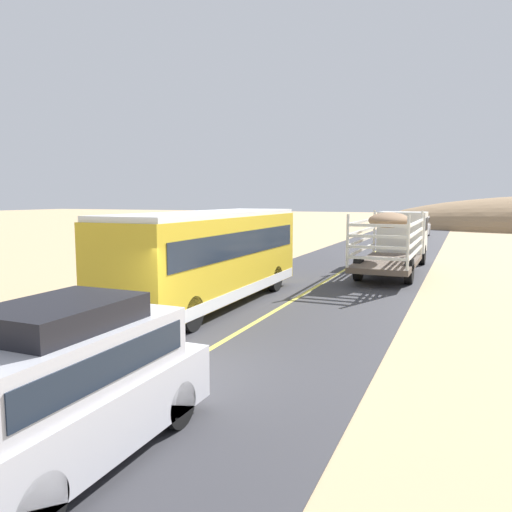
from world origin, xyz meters
The scene contains 7 objects.
ground_plane centered at (0.00, 0.00, 0.00)m, with size 240.00×240.00×0.00m, color tan.
road_surface centered at (0.00, 0.00, 0.01)m, with size 8.00×120.00×0.02m, color #38383D.
road_centre_line centered at (0.00, 0.00, 0.02)m, with size 0.16×117.60×0.00m, color #D8CC4C.
suv_near centered at (0.66, -3.66, 1.15)m, with size 1.90×4.62×2.29m.
livestock_truck centered at (2.38, 17.76, 1.79)m, with size 2.53×9.70×3.02m.
bus centered at (-2.36, 6.18, 1.75)m, with size 2.54×10.00×3.21m.
car_far centered at (1.45, 40.61, 1.09)m, with size 1.90×4.62×1.93m.
Camera 1 is at (5.62, -8.65, 3.69)m, focal length 34.74 mm.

